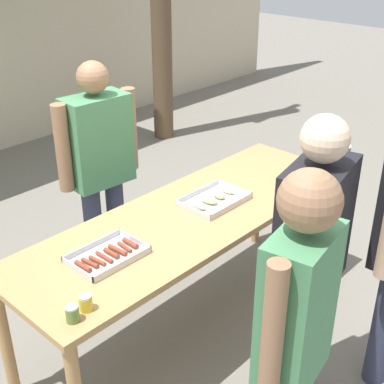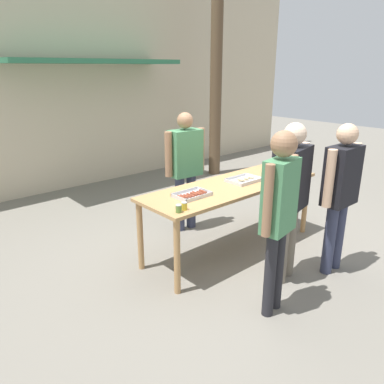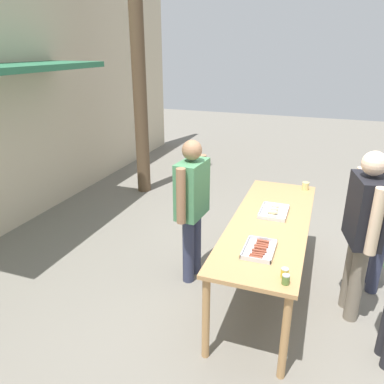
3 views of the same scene
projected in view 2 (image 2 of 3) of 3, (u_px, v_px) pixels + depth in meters
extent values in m
plane|color=slate|center=(230.00, 248.00, 5.01)|extent=(24.00, 24.00, 0.00)
cube|color=beige|center=(81.00, 70.00, 7.14)|extent=(12.00, 0.12, 4.50)
cube|color=#2D704C|center=(94.00, 61.00, 6.70)|extent=(3.20, 1.00, 0.08)
cube|color=tan|center=(232.00, 186.00, 4.73)|extent=(2.50, 0.81, 0.04)
cylinder|color=tan|center=(177.00, 257.00, 3.89)|extent=(0.07, 0.07, 0.86)
cylinder|color=tan|center=(305.00, 204.00, 5.37)|extent=(0.07, 0.07, 0.86)
cylinder|color=tan|center=(140.00, 236.00, 4.37)|extent=(0.07, 0.07, 0.86)
cylinder|color=tan|center=(267.00, 193.00, 5.86)|extent=(0.07, 0.07, 0.86)
cube|color=silver|center=(192.00, 196.00, 4.29)|extent=(0.41, 0.28, 0.01)
cube|color=silver|center=(200.00, 197.00, 4.19)|extent=(0.41, 0.01, 0.03)
cube|color=silver|center=(184.00, 191.00, 4.38)|extent=(0.41, 0.01, 0.03)
cube|color=silver|center=(179.00, 198.00, 4.16)|extent=(0.01, 0.28, 0.03)
cube|color=silver|center=(205.00, 190.00, 4.41)|extent=(0.01, 0.28, 0.03)
cylinder|color=brown|center=(181.00, 197.00, 4.19)|extent=(0.03, 0.12, 0.03)
cylinder|color=brown|center=(184.00, 196.00, 4.22)|extent=(0.04, 0.12, 0.03)
cylinder|color=brown|center=(188.00, 196.00, 4.24)|extent=(0.04, 0.12, 0.02)
cylinder|color=brown|center=(191.00, 195.00, 4.27)|extent=(0.02, 0.13, 0.02)
cylinder|color=brown|center=(194.00, 194.00, 4.30)|extent=(0.03, 0.11, 0.03)
cylinder|color=brown|center=(197.00, 193.00, 4.32)|extent=(0.04, 0.13, 0.03)
cylinder|color=brown|center=(200.00, 193.00, 4.35)|extent=(0.03, 0.12, 0.02)
cylinder|color=brown|center=(203.00, 191.00, 4.38)|extent=(0.03, 0.11, 0.03)
cube|color=silver|center=(244.00, 181.00, 4.85)|extent=(0.43, 0.30, 0.01)
cube|color=silver|center=(253.00, 182.00, 4.74)|extent=(0.43, 0.01, 0.03)
cube|color=silver|center=(235.00, 177.00, 4.95)|extent=(0.43, 0.01, 0.03)
cube|color=silver|center=(233.00, 182.00, 4.71)|extent=(0.01, 0.30, 0.03)
cube|color=silver|center=(254.00, 176.00, 4.98)|extent=(0.01, 0.30, 0.03)
ellipsoid|color=beige|center=(236.00, 181.00, 4.76)|extent=(0.05, 0.11, 0.04)
ellipsoid|color=beige|center=(241.00, 179.00, 4.81)|extent=(0.08, 0.13, 0.05)
ellipsoid|color=beige|center=(246.00, 178.00, 4.88)|extent=(0.07, 0.10, 0.05)
ellipsoid|color=beige|center=(251.00, 177.00, 4.94)|extent=(0.06, 0.10, 0.03)
cylinder|color=#567A38|center=(179.00, 209.00, 3.80)|extent=(0.06, 0.06, 0.08)
cylinder|color=#B2B2B7|center=(179.00, 205.00, 3.79)|extent=(0.06, 0.06, 0.01)
cylinder|color=gold|center=(184.00, 206.00, 3.87)|extent=(0.06, 0.06, 0.08)
cylinder|color=#B2B2B7|center=(184.00, 203.00, 3.86)|extent=(0.06, 0.06, 0.01)
cylinder|color=#DBC67A|center=(302.00, 170.00, 5.20)|extent=(0.09, 0.09, 0.10)
cylinder|color=#333851|center=(180.00, 204.00, 5.45)|extent=(0.14, 0.14, 0.83)
cylinder|color=#333851|center=(191.00, 201.00, 5.56)|extent=(0.14, 0.14, 0.83)
cube|color=#478456|center=(185.00, 153.00, 5.27)|extent=(0.48, 0.29, 0.65)
sphere|color=#936B4C|center=(185.00, 120.00, 5.12)|extent=(0.22, 0.22, 0.22)
cylinder|color=#936B4C|center=(169.00, 155.00, 5.11)|extent=(0.10, 0.10, 0.62)
cylinder|color=#936B4C|center=(201.00, 149.00, 5.42)|extent=(0.10, 0.10, 0.62)
cylinder|color=#232328|center=(278.00, 269.00, 3.66)|extent=(0.11, 0.11, 0.86)
cylinder|color=#232328|center=(270.00, 276.00, 3.54)|extent=(0.11, 0.11, 0.86)
cube|color=#478456|center=(280.00, 196.00, 3.35)|extent=(0.39, 0.26, 0.68)
sphere|color=#936B4C|center=(284.00, 144.00, 3.20)|extent=(0.23, 0.23, 0.23)
cylinder|color=#936B4C|center=(291.00, 189.00, 3.51)|extent=(0.08, 0.08, 0.65)
cylinder|color=#936B4C|center=(268.00, 201.00, 3.18)|extent=(0.08, 0.08, 0.65)
cylinder|color=#333851|center=(338.00, 235.00, 4.42)|extent=(0.13, 0.13, 0.84)
cylinder|color=#333851|center=(329.00, 240.00, 4.30)|extent=(0.13, 0.13, 0.84)
cube|color=black|center=(342.00, 176.00, 4.12)|extent=(0.44, 0.24, 0.66)
sphere|color=#DBAD89|center=(348.00, 134.00, 3.97)|extent=(0.23, 0.23, 0.23)
cylinder|color=#DBAD89|center=(354.00, 170.00, 4.28)|extent=(0.10, 0.10, 0.63)
cylinder|color=#DBAD89|center=(330.00, 179.00, 3.95)|extent=(0.10, 0.10, 0.63)
cylinder|color=#756B5B|center=(289.00, 240.00, 4.26)|extent=(0.14, 0.14, 0.85)
cylinder|color=#756B5B|center=(282.00, 247.00, 4.10)|extent=(0.14, 0.14, 0.85)
cube|color=black|center=(291.00, 178.00, 3.94)|extent=(0.52, 0.35, 0.67)
sphere|color=beige|center=(295.00, 134.00, 3.79)|extent=(0.23, 0.23, 0.23)
cylinder|color=beige|center=(302.00, 171.00, 4.15)|extent=(0.11, 0.11, 0.64)
cylinder|color=beige|center=(280.00, 183.00, 3.71)|extent=(0.11, 0.11, 0.64)
cylinder|color=brown|center=(217.00, 37.00, 7.62)|extent=(0.25, 0.25, 5.79)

